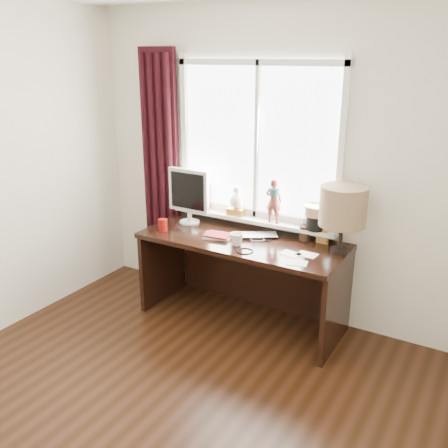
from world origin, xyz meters
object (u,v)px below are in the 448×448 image
Objects in this scene: laptop at (256,236)px; red_cup at (163,225)px; mug at (237,239)px; table_lamp at (343,207)px; monitor at (189,193)px; desk at (247,262)px.

laptop is 3.36× the size of red_cup.
mug is 1.03× the size of red_cup.
mug is 0.86m from table_lamp.
red_cup is at bearing -178.21° from mug.
red_cup is at bearing -105.30° from monitor.
red_cup is at bearing 166.39° from laptop.
mug is at bearing -83.34° from desk.
laptop is 0.71× the size of monitor.
red_cup is 0.21× the size of monitor.
laptop is 0.21× the size of desk.
table_lamp is at bearing 19.39° from mug.
laptop is at bearing 77.93° from mug.
desk is 0.80m from monitor.
red_cup is 0.37m from monitor.
mug is (-0.05, -0.24, 0.04)m from laptop.
laptop is 0.81m from red_cup.
table_lamp is at bearing -30.94° from laptop.
table_lamp is (1.38, -0.00, 0.09)m from monitor.
red_cup is 0.79m from desk.
table_lamp is at bearing -0.05° from monitor.
desk is at bearing 146.55° from laptop.
table_lamp is (0.78, 0.02, 0.61)m from desk.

